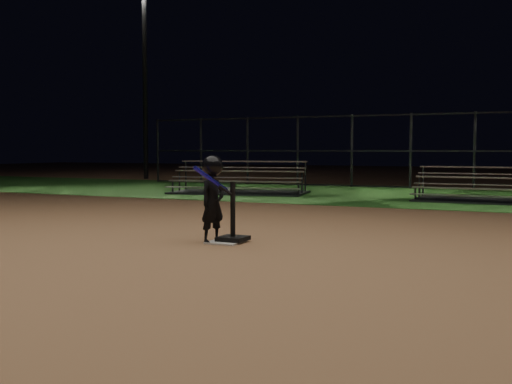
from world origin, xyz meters
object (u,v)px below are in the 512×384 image
Objects in this scene: bleacher_right at (489,195)px; light_pole_left at (144,66)px; child_batter at (213,197)px; bleacher_left at (239,187)px; batting_tee at (233,230)px; home_plate at (226,242)px.

light_pole_left reaches higher than bleacher_right.
light_pole_left reaches higher than child_batter.
light_pole_left reaches higher than bleacher_left.
bleacher_right is at bearing 72.27° from batting_tee.
child_batter is 0.34× the size of bleacher_right.
bleacher_right is at bearing -23.21° from light_pole_left.
batting_tee is 0.23× the size of bleacher_right.
bleacher_left reaches higher than home_plate.
batting_tee is 0.55m from child_batter.
home_plate is 0.05× the size of light_pole_left.
bleacher_right is (2.94, 8.68, -0.47)m from child_batter.
child_batter is at bearing -141.14° from batting_tee.
home_plate is 9.05m from bleacher_right.
home_plate is 19.79m from light_pole_left.
light_pole_left reaches higher than batting_tee.
batting_tee is 0.20× the size of bleacher_left.
home_plate is at bearing -106.85° from bleacher_right.
bleacher_left is at bearing -38.99° from light_pole_left.
bleacher_left is at bearing 115.71° from home_plate.
home_plate is 0.37× the size of child_batter.
bleacher_left is 11.19m from light_pole_left.
child_batter reaches higher than home_plate.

